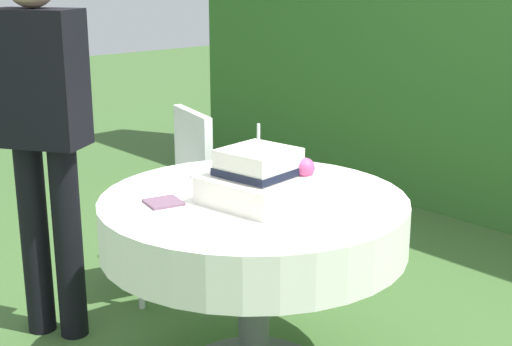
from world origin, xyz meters
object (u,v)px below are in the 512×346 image
Objects in this scene: standing_person at (42,126)px; wedding_cake at (260,179)px; serving_plate_far at (233,169)px; garden_chair at (175,184)px; serving_plate_near at (203,175)px; napkin_stack at (164,202)px; cake_table at (254,226)px.

wedding_cake is at bearing 22.94° from standing_person.
serving_plate_far is 0.12× the size of garden_chair.
serving_plate_near is 0.11× the size of garden_chair.
serving_plate_near is 0.64m from garden_chair.
wedding_cake reaches higher than napkin_stack.
wedding_cake is 1.03m from garden_chair.
serving_plate_far is at bearing 151.53° from cake_table.
serving_plate_near is 0.06× the size of standing_person.
serving_plate_near is 0.15m from serving_plate_far.
garden_chair is (-0.56, 0.10, -0.21)m from serving_plate_far.
napkin_stack is at bearing -69.63° from serving_plate_far.
napkin_stack is (-0.21, -0.27, -0.08)m from wedding_cake.
cake_table is at bearing 25.00° from standing_person.
garden_chair is at bearing 162.63° from wedding_cake.
serving_plate_far is 0.89× the size of napkin_stack.
serving_plate_far is at bearing 87.07° from serving_plate_near.
standing_person is at bearing -171.00° from napkin_stack.
wedding_cake is at bearing -17.71° from cake_table.
garden_chair is at bearing 170.11° from serving_plate_far.
wedding_cake is at bearing -7.03° from serving_plate_near.
standing_person is (-0.51, -0.43, 0.18)m from serving_plate_near.
wedding_cake reaches higher than cake_table.
serving_plate_near is at bearing 40.13° from standing_person.
wedding_cake is 0.35m from napkin_stack.
napkin_stack is 0.95m from garden_chair.
serving_plate_near is 0.69m from standing_person.
cake_table is 0.40m from serving_plate_far.
garden_chair reaches higher than serving_plate_far.
serving_plate_near is at bearing 119.58° from napkin_stack.
napkin_stack is (-0.16, -0.29, 0.12)m from cake_table.
garden_chair is 0.78m from standing_person.
standing_person is (-0.69, -0.11, 0.18)m from napkin_stack.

